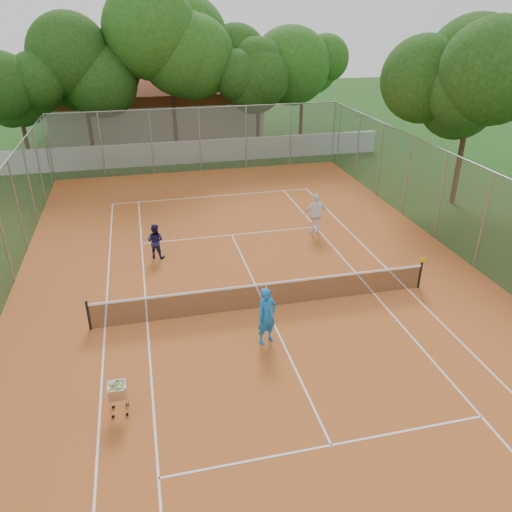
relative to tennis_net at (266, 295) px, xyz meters
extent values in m
plane|color=#163B10|center=(0.00, 0.00, -0.51)|extent=(120.00, 120.00, 0.00)
cube|color=#B25822|center=(0.00, 0.00, -0.50)|extent=(18.00, 34.00, 0.02)
cube|color=white|center=(0.00, 0.00, -0.49)|extent=(10.98, 23.78, 0.01)
cube|color=black|center=(0.00, 0.00, 0.00)|extent=(11.88, 0.10, 0.98)
cube|color=slate|center=(0.00, 0.00, 1.49)|extent=(18.00, 34.00, 4.00)
cube|color=silver|center=(0.00, 19.00, 0.24)|extent=(26.00, 0.30, 1.50)
cube|color=beige|center=(-2.00, 29.00, 1.69)|extent=(16.40, 9.00, 4.40)
cube|color=#13360D|center=(0.00, 22.00, 4.49)|extent=(29.00, 19.00, 10.00)
imported|color=blue|center=(-0.48, -1.97, 0.45)|extent=(0.81, 0.69, 1.89)
imported|color=#191B4B|center=(-3.53, 4.88, 0.26)|extent=(0.90, 0.82, 1.50)
imported|color=white|center=(3.83, 5.71, 0.48)|extent=(1.14, 0.48, 1.93)
cube|color=silver|center=(-4.96, -4.09, 0.00)|extent=(0.59, 0.59, 0.98)
camera|label=1|loc=(-3.78, -14.47, 8.95)|focal=35.00mm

